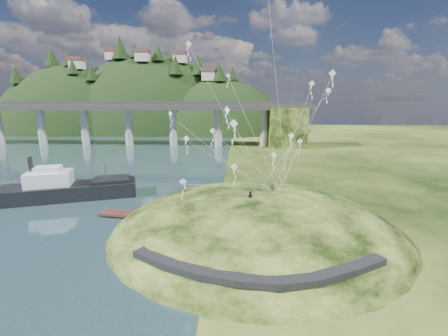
{
  "coord_description": "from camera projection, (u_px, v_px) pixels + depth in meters",
  "views": [
    {
      "loc": [
        5.8,
        -31.8,
        15.73
      ],
      "look_at": [
        4.0,
        6.0,
        7.0
      ],
      "focal_mm": 24.0,
      "sensor_mm": 36.0,
      "label": 1
    }
  ],
  "objects": [
    {
      "name": "grass_hill",
      "position": [
        255.0,
        243.0,
        36.67
      ],
      "size": [
        36.0,
        32.0,
        13.0
      ],
      "color": "black",
      "rests_on": "ground"
    },
    {
      "name": "ground",
      "position": [
        187.0,
        238.0,
        34.76
      ],
      "size": [
        320.0,
        320.0,
        0.0
      ],
      "primitive_type": "plane",
      "color": "black",
      "rests_on": "ground"
    },
    {
      "name": "bridge",
      "position": [
        144.0,
        117.0,
        101.99
      ],
      "size": [
        160.0,
        11.0,
        15.0
      ],
      "color": "#2D2B2B",
      "rests_on": "ground"
    },
    {
      "name": "kite_flyers",
      "position": [
        259.0,
        188.0,
        34.45
      ],
      "size": [
        3.53,
        3.39,
        1.62
      ],
      "color": "#242530",
      "rests_on": "ground"
    },
    {
      "name": "footpath",
      "position": [
        257.0,
        270.0,
        24.46
      ],
      "size": [
        22.29,
        5.84,
        0.83
      ],
      "color": "black",
      "rests_on": "ground"
    },
    {
      "name": "far_ridge",
      "position": [
        144.0,
        144.0,
        157.36
      ],
      "size": [
        153.0,
        70.0,
        94.5
      ],
      "color": "black",
      "rests_on": "ground"
    },
    {
      "name": "work_barge",
      "position": [
        67.0,
        188.0,
        48.19
      ],
      "size": [
        20.99,
        11.87,
        7.1
      ],
      "color": "black",
      "rests_on": "ground"
    },
    {
      "name": "kite_swarm",
      "position": [
        254.0,
        115.0,
        34.65
      ],
      "size": [
        20.87,
        15.44,
        21.19
      ],
      "color": "white",
      "rests_on": "ground"
    },
    {
      "name": "wooden_dock",
      "position": [
        147.0,
        215.0,
        40.44
      ],
      "size": [
        13.41,
        3.76,
        0.95
      ],
      "color": "#371C16",
      "rests_on": "ground"
    }
  ]
}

